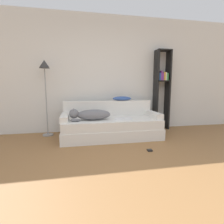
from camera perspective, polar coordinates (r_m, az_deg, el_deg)
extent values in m
plane|color=olive|center=(1.97, 9.41, -24.47)|extent=(20.00, 20.00, 0.00)
cube|color=silver|center=(4.26, -3.00, 12.20)|extent=(7.13, 0.06, 2.70)
cube|color=silver|center=(3.69, -0.30, -6.60)|extent=(2.01, 0.88, 0.22)
cube|color=silver|center=(3.63, -0.27, -3.56)|extent=(1.97, 0.84, 0.18)
cube|color=silver|center=(3.95, -1.29, 1.24)|extent=(1.97, 0.15, 0.34)
cube|color=silver|center=(3.55, -15.15, -1.72)|extent=(0.15, 0.69, 0.11)
cube|color=silver|center=(3.88, 13.30, -0.81)|extent=(0.15, 0.69, 0.11)
ellipsoid|color=slate|center=(3.47, -5.97, -0.90)|extent=(0.66, 0.28, 0.21)
sphere|color=slate|center=(3.45, -12.32, -0.55)|extent=(0.18, 0.18, 0.18)
cone|color=slate|center=(3.39, -12.38, 0.48)|extent=(0.06, 0.06, 0.08)
cone|color=slate|center=(3.49, -12.34, 0.70)|extent=(0.06, 0.06, 0.08)
ellipsoid|color=slate|center=(3.35, -11.83, -2.64)|extent=(0.20, 0.07, 0.06)
cube|color=silver|center=(3.56, 3.70, -2.18)|extent=(0.40, 0.32, 0.02)
ellipsoid|color=#335199|center=(3.98, 3.26, 4.41)|extent=(0.43, 0.18, 0.10)
cube|color=black|center=(4.45, 14.11, 6.84)|extent=(0.04, 0.26, 1.93)
cube|color=black|center=(4.59, 17.71, 6.74)|extent=(0.04, 0.26, 1.93)
cube|color=black|center=(4.59, 16.44, 18.75)|extent=(0.33, 0.26, 0.02)
cube|color=black|center=(4.52, 16.06, 9.73)|extent=(0.33, 0.26, 0.02)
cube|color=#234C93|center=(4.46, 14.92, 11.10)|extent=(0.03, 0.20, 0.18)
cube|color=#753384|center=(4.48, 15.40, 11.35)|extent=(0.03, 0.20, 0.22)
cube|color=#753384|center=(4.49, 15.85, 11.07)|extent=(0.03, 0.20, 0.18)
cube|color=gold|center=(4.51, 16.31, 11.12)|extent=(0.03, 0.20, 0.20)
cube|color=silver|center=(4.53, 16.73, 11.03)|extent=(0.03, 0.20, 0.19)
cube|color=#337F42|center=(4.55, 17.16, 10.92)|extent=(0.04, 0.20, 0.17)
cylinder|color=gray|center=(4.11, -20.15, -6.99)|extent=(0.22, 0.22, 0.02)
cylinder|color=gray|center=(3.99, -20.66, 3.06)|extent=(0.02, 0.02, 1.42)
cone|color=#333333|center=(4.00, -21.26, 14.41)|extent=(0.22, 0.22, 0.17)
cube|color=black|center=(3.03, 12.20, -12.11)|extent=(0.08, 0.08, 0.03)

